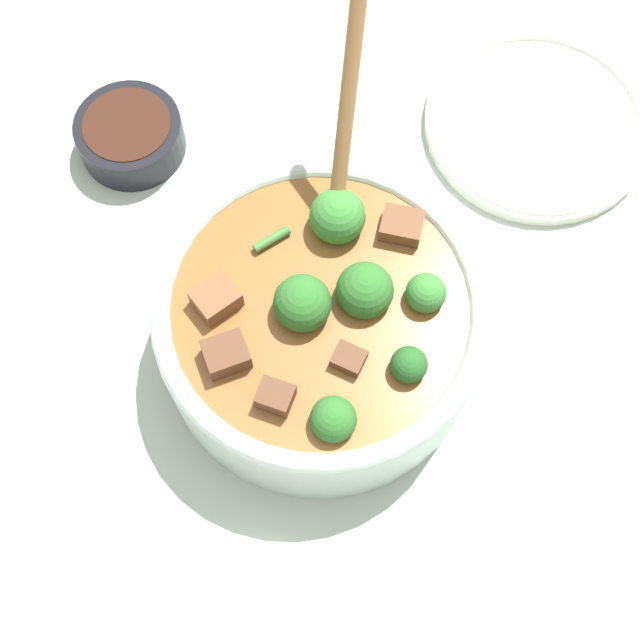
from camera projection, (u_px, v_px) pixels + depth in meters
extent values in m
plane|color=#ADBCAD|center=(320.00, 347.00, 0.75)|extent=(4.00, 4.00, 0.00)
cylinder|color=#B2C6BC|center=(320.00, 328.00, 0.71)|extent=(0.26, 0.26, 0.08)
torus|color=#B2C6BC|center=(320.00, 307.00, 0.67)|extent=(0.26, 0.26, 0.02)
cylinder|color=brown|center=(320.00, 319.00, 0.69)|extent=(0.23, 0.23, 0.05)
sphere|color=#2D6B28|center=(333.00, 419.00, 0.63)|extent=(0.03, 0.03, 0.03)
cylinder|color=#6B9956|center=(333.00, 428.00, 0.65)|extent=(0.01, 0.01, 0.02)
sphere|color=#2D6B28|center=(302.00, 302.00, 0.66)|extent=(0.04, 0.04, 0.04)
cylinder|color=#6B9956|center=(303.00, 319.00, 0.68)|extent=(0.02, 0.02, 0.02)
sphere|color=#235B23|center=(409.00, 365.00, 0.64)|extent=(0.03, 0.03, 0.03)
cylinder|color=#6B9956|center=(406.00, 374.00, 0.66)|extent=(0.01, 0.01, 0.01)
sphere|color=#2D6B28|center=(363.00, 286.00, 0.66)|extent=(0.04, 0.04, 0.04)
cylinder|color=#6B9956|center=(362.00, 303.00, 0.69)|extent=(0.02, 0.02, 0.02)
sphere|color=#387F33|center=(426.00, 293.00, 0.66)|extent=(0.03, 0.03, 0.03)
cylinder|color=#6B9956|center=(423.00, 305.00, 0.68)|extent=(0.01, 0.01, 0.01)
sphere|color=#387F33|center=(337.00, 216.00, 0.68)|extent=(0.04, 0.04, 0.04)
cylinder|color=#6B9956|center=(337.00, 236.00, 0.71)|extent=(0.02, 0.02, 0.02)
cube|color=brown|center=(226.00, 356.00, 0.65)|extent=(0.03, 0.03, 0.02)
cube|color=brown|center=(401.00, 228.00, 0.69)|extent=(0.04, 0.04, 0.02)
cube|color=brown|center=(275.00, 397.00, 0.63)|extent=(0.03, 0.03, 0.02)
cube|color=brown|center=(349.00, 360.00, 0.65)|extent=(0.03, 0.03, 0.02)
cube|color=brown|center=(216.00, 300.00, 0.66)|extent=(0.04, 0.04, 0.02)
cylinder|color=#3D7533|center=(272.00, 239.00, 0.69)|extent=(0.03, 0.02, 0.01)
ellipsoid|color=olive|center=(333.00, 235.00, 0.70)|extent=(0.04, 0.03, 0.01)
cylinder|color=olive|center=(347.00, 105.00, 0.64)|extent=(0.06, 0.12, 0.18)
cylinder|color=black|center=(130.00, 136.00, 0.81)|extent=(0.10, 0.10, 0.04)
cylinder|color=#381E14|center=(128.00, 128.00, 0.80)|extent=(0.08, 0.08, 0.01)
cylinder|color=silver|center=(537.00, 124.00, 0.83)|extent=(0.21, 0.21, 0.01)
torus|color=silver|center=(539.00, 120.00, 0.82)|extent=(0.20, 0.20, 0.01)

